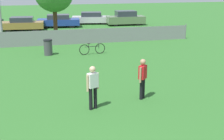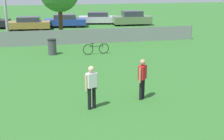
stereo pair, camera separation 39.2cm
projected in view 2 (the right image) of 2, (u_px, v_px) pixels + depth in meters
name	position (u px, v px, depth m)	size (l,w,h in m)	color
fence_backline	(56.00, 38.00, 22.69)	(21.56, 0.07, 1.21)	gray
player_defender_red	(142.00, 76.00, 12.09)	(0.41, 0.42, 1.61)	black
player_receiver_white	(91.00, 85.00, 11.14)	(0.49, 0.35, 1.61)	black
bicycle_sideline	(96.00, 49.00, 19.87)	(1.71, 0.44, 0.72)	black
trash_bin	(52.00, 47.00, 19.68)	(0.55, 0.55, 0.99)	#3F3F44
parked_car_tan	(29.00, 23.00, 29.73)	(4.10, 2.12, 1.27)	black
parked_car_blue	(65.00, 21.00, 31.71)	(4.36, 2.26, 1.29)	black
parked_car_silver	(98.00, 18.00, 34.13)	(4.37, 2.44, 1.29)	black
parked_car_olive	(132.00, 18.00, 33.09)	(4.05, 1.86, 1.51)	black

